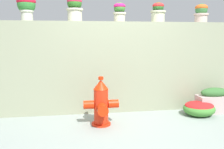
{
  "coord_description": "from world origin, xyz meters",
  "views": [
    {
      "loc": [
        -0.78,
        -3.24,
        1.4
      ],
      "look_at": [
        -0.11,
        1.07,
        0.72
      ],
      "focal_mm": 39.13,
      "sensor_mm": 36.0,
      "label": 1
    }
  ],
  "objects_px": {
    "potted_plant_1": "(26,5)",
    "fire_hydrant": "(101,104)",
    "potted_plant_2": "(75,7)",
    "planter_box": "(214,101)",
    "potted_plant_4": "(158,12)",
    "potted_plant_5": "(201,12)",
    "flower_bush_left": "(199,108)",
    "potted_plant_3": "(120,11)"
  },
  "relations": [
    {
      "from": "potted_plant_1",
      "to": "planter_box",
      "type": "bearing_deg",
      "value": -8.19
    },
    {
      "from": "potted_plant_2",
      "to": "flower_bush_left",
      "type": "relative_size",
      "value": 0.78
    },
    {
      "from": "potted_plant_2",
      "to": "potted_plant_5",
      "type": "distance_m",
      "value": 2.42
    },
    {
      "from": "potted_plant_3",
      "to": "flower_bush_left",
      "type": "height_order",
      "value": "potted_plant_3"
    },
    {
      "from": "potted_plant_4",
      "to": "fire_hydrant",
      "type": "xyz_separation_m",
      "value": [
        -1.18,
        -0.83,
        -1.52
      ]
    },
    {
      "from": "potted_plant_4",
      "to": "potted_plant_5",
      "type": "height_order",
      "value": "potted_plant_4"
    },
    {
      "from": "potted_plant_3",
      "to": "fire_hydrant",
      "type": "height_order",
      "value": "potted_plant_3"
    },
    {
      "from": "potted_plant_1",
      "to": "potted_plant_5",
      "type": "bearing_deg",
      "value": -0.4
    },
    {
      "from": "potted_plant_5",
      "to": "planter_box",
      "type": "distance_m",
      "value": 1.71
    },
    {
      "from": "potted_plant_1",
      "to": "fire_hydrant",
      "type": "xyz_separation_m",
      "value": [
        1.2,
        -0.82,
        -1.59
      ]
    },
    {
      "from": "potted_plant_2",
      "to": "potted_plant_1",
      "type": "bearing_deg",
      "value": 178.75
    },
    {
      "from": "potted_plant_2",
      "to": "potted_plant_3",
      "type": "relative_size",
      "value": 1.28
    },
    {
      "from": "potted_plant_3",
      "to": "potted_plant_5",
      "type": "distance_m",
      "value": 1.61
    },
    {
      "from": "potted_plant_3",
      "to": "fire_hydrant",
      "type": "distance_m",
      "value": 1.75
    },
    {
      "from": "potted_plant_3",
      "to": "fire_hydrant",
      "type": "bearing_deg",
      "value": -119.19
    },
    {
      "from": "potted_plant_5",
      "to": "planter_box",
      "type": "relative_size",
      "value": 0.57
    },
    {
      "from": "potted_plant_1",
      "to": "potted_plant_3",
      "type": "relative_size",
      "value": 1.26
    },
    {
      "from": "potted_plant_1",
      "to": "potted_plant_2",
      "type": "xyz_separation_m",
      "value": [
        0.83,
        -0.02,
        -0.02
      ]
    },
    {
      "from": "potted_plant_5",
      "to": "fire_hydrant",
      "type": "bearing_deg",
      "value": -158.56
    },
    {
      "from": "potted_plant_2",
      "to": "planter_box",
      "type": "distance_m",
      "value": 3.08
    },
    {
      "from": "potted_plant_2",
      "to": "fire_hydrant",
      "type": "xyz_separation_m",
      "value": [
        0.38,
        -0.81,
        -1.57
      ]
    },
    {
      "from": "flower_bush_left",
      "to": "planter_box",
      "type": "distance_m",
      "value": 0.39
    },
    {
      "from": "potted_plant_3",
      "to": "flower_bush_left",
      "type": "xyz_separation_m",
      "value": [
        1.36,
        -0.55,
        -1.73
      ]
    },
    {
      "from": "potted_plant_4",
      "to": "planter_box",
      "type": "xyz_separation_m",
      "value": [
        0.96,
        -0.49,
        -1.64
      ]
    },
    {
      "from": "potted_plant_5",
      "to": "potted_plant_2",
      "type": "bearing_deg",
      "value": 179.89
    },
    {
      "from": "potted_plant_1",
      "to": "fire_hydrant",
      "type": "height_order",
      "value": "potted_plant_1"
    },
    {
      "from": "potted_plant_3",
      "to": "potted_plant_2",
      "type": "bearing_deg",
      "value": 177.47
    },
    {
      "from": "planter_box",
      "to": "potted_plant_1",
      "type": "bearing_deg",
      "value": 171.81
    },
    {
      "from": "potted_plant_2",
      "to": "planter_box",
      "type": "relative_size",
      "value": 0.7
    },
    {
      "from": "potted_plant_2",
      "to": "fire_hydrant",
      "type": "relative_size",
      "value": 0.57
    },
    {
      "from": "fire_hydrant",
      "to": "potted_plant_2",
      "type": "bearing_deg",
      "value": 115.05
    },
    {
      "from": "potted_plant_5",
      "to": "flower_bush_left",
      "type": "height_order",
      "value": "potted_plant_5"
    },
    {
      "from": "potted_plant_4",
      "to": "potted_plant_5",
      "type": "xyz_separation_m",
      "value": [
        0.86,
        -0.03,
        0.0
      ]
    },
    {
      "from": "fire_hydrant",
      "to": "potted_plant_4",
      "type": "bearing_deg",
      "value": 35.05
    },
    {
      "from": "potted_plant_1",
      "to": "flower_bush_left",
      "type": "bearing_deg",
      "value": -11.34
    },
    {
      "from": "flower_bush_left",
      "to": "potted_plant_5",
      "type": "bearing_deg",
      "value": 66.44
    },
    {
      "from": "fire_hydrant",
      "to": "planter_box",
      "type": "bearing_deg",
      "value": 9.07
    },
    {
      "from": "potted_plant_1",
      "to": "planter_box",
      "type": "relative_size",
      "value": 0.69
    },
    {
      "from": "potted_plant_1",
      "to": "potted_plant_3",
      "type": "xyz_separation_m",
      "value": [
        1.63,
        -0.05,
        -0.08
      ]
    },
    {
      "from": "planter_box",
      "to": "potted_plant_5",
      "type": "bearing_deg",
      "value": 102.88
    },
    {
      "from": "potted_plant_3",
      "to": "planter_box",
      "type": "distance_m",
      "value": 2.41
    },
    {
      "from": "potted_plant_1",
      "to": "potted_plant_5",
      "type": "relative_size",
      "value": 1.21
    }
  ]
}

